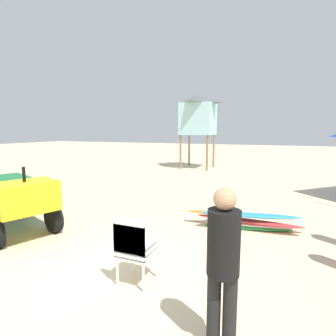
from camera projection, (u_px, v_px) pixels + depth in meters
name	position (u px, v px, depth m)	size (l,w,h in m)	color
ground	(96.00, 276.00, 4.09)	(80.00, 80.00, 0.00)	beige
utility_cart	(12.00, 196.00, 5.90)	(2.80, 2.03, 1.50)	#1E6B38
stacked_plastic_chairs	(134.00, 245.00, 3.80)	(0.48, 0.48, 1.02)	white
surfboard_pile	(247.00, 220.00, 6.05)	(2.63, 0.91, 0.40)	green
lifeguard_near_center	(223.00, 259.00, 2.61)	(0.32, 0.32, 1.68)	black
lifeguard_tower	(198.00, 115.00, 15.55)	(1.98, 1.98, 4.20)	olive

